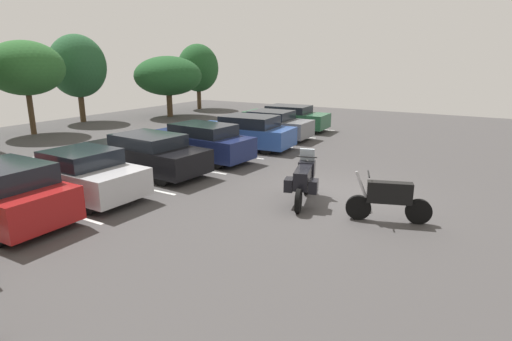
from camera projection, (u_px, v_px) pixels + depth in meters
name	position (u px, v px, depth m)	size (l,w,h in m)	color
ground	(333.00, 196.00, 12.95)	(44.00, 44.00, 0.10)	#423F3F
motorcycle_touring	(304.00, 179.00, 12.11)	(2.30, 1.12, 1.45)	black
motorcycle_second	(388.00, 199.00, 10.63)	(0.88, 2.06, 1.30)	black
parking_stripes	(152.00, 174.00, 15.16)	(24.78, 4.65, 0.01)	silver
car_silver	(80.00, 174.00, 12.50)	(1.98, 4.26, 1.47)	#B7B7BC
car_black	(147.00, 154.00, 15.14)	(2.19, 4.97, 1.45)	black
car_navy	(199.00, 142.00, 17.15)	(2.07, 4.84, 1.50)	navy
car_blue	(244.00, 132.00, 19.43)	(2.27, 4.88, 1.52)	#2D519E
car_grey	(267.00, 125.00, 21.82)	(2.01, 4.79, 1.44)	slate
car_green	(286.00, 118.00, 24.38)	(2.18, 4.99, 1.42)	#235638
tree_left	(198.00, 68.00, 33.82)	(3.29, 3.29, 5.17)	#4C3823
tree_rear	(78.00, 66.00, 26.76)	(3.56, 3.56, 5.54)	#4C3823
tree_far_right	(168.00, 76.00, 29.35)	(4.69, 4.69, 4.21)	#4C3823
tree_center_left	(25.00, 68.00, 22.24)	(3.99, 3.99, 4.99)	#4C3823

